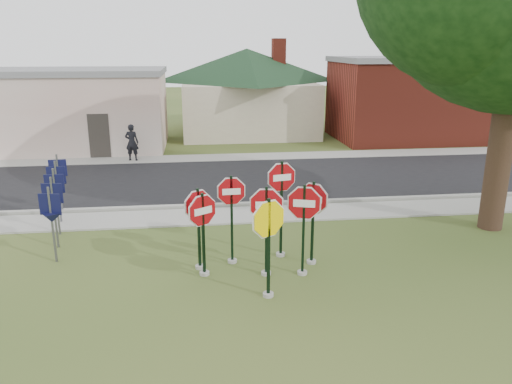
{
  "coord_description": "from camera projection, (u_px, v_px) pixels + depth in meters",
  "views": [
    {
      "loc": [
        -1.35,
        -9.85,
        5.33
      ],
      "look_at": [
        0.11,
        2.0,
        1.83
      ],
      "focal_mm": 35.0,
      "sensor_mm": 36.0,
      "label": 1
    }
  ],
  "objects": [
    {
      "name": "ground",
      "position": [
        262.0,
        297.0,
        11.04
      ],
      "size": [
        120.0,
        120.0,
        0.0
      ],
      "primitive_type": "plane",
      "color": "#364D1C",
      "rests_on": "ground"
    },
    {
      "name": "sidewalk_near",
      "position": [
        240.0,
        215.0,
        16.27
      ],
      "size": [
        60.0,
        1.6,
        0.06
      ],
      "primitive_type": "cube",
      "color": "gray",
      "rests_on": "ground"
    },
    {
      "name": "road",
      "position": [
        230.0,
        180.0,
        20.56
      ],
      "size": [
        60.0,
        7.0,
        0.04
      ],
      "primitive_type": "cube",
      "color": "black",
      "rests_on": "ground"
    },
    {
      "name": "sidewalk_far",
      "position": [
        223.0,
        158.0,
        24.65
      ],
      "size": [
        60.0,
        1.6,
        0.06
      ],
      "primitive_type": "cube",
      "color": "gray",
      "rests_on": "ground"
    },
    {
      "name": "curb",
      "position": [
        237.0,
        205.0,
        17.21
      ],
      "size": [
        60.0,
        0.2,
        0.14
      ],
      "primitive_type": "cube",
      "color": "gray",
      "rests_on": "ground"
    },
    {
      "name": "stop_sign_center",
      "position": [
        266.0,
        219.0,
        11.71
      ],
      "size": [
        1.1,
        0.24,
        2.33
      ],
      "color": "gray",
      "rests_on": "ground"
    },
    {
      "name": "stop_sign_yellow",
      "position": [
        269.0,
        235.0,
        10.65
      ],
      "size": [
        1.03,
        0.56,
        2.39
      ],
      "color": "gray",
      "rests_on": "ground"
    },
    {
      "name": "stop_sign_left",
      "position": [
        203.0,
        224.0,
        11.74
      ],
      "size": [
        0.89,
        0.6,
        2.17
      ],
      "color": "gray",
      "rests_on": "ground"
    },
    {
      "name": "stop_sign_right",
      "position": [
        304.0,
        218.0,
        11.72
      ],
      "size": [
        1.07,
        0.34,
        2.37
      ],
      "color": "gray",
      "rests_on": "ground"
    },
    {
      "name": "stop_sign_back_right",
      "position": [
        281.0,
        196.0,
        12.73
      ],
      "size": [
        1.02,
        0.24,
        2.66
      ],
      "color": "gray",
      "rests_on": "ground"
    },
    {
      "name": "stop_sign_back_left",
      "position": [
        232.0,
        209.0,
        12.39
      ],
      "size": [
        0.98,
        0.24,
        2.39
      ],
      "color": "gray",
      "rests_on": "ground"
    },
    {
      "name": "stop_sign_far_right",
      "position": [
        313.0,
        212.0,
        12.37
      ],
      "size": [
        0.81,
        0.73,
        2.27
      ],
      "color": "gray",
      "rests_on": "ground"
    },
    {
      "name": "stop_sign_far_left",
      "position": [
        198.0,
        219.0,
        12.09
      ],
      "size": [
        0.88,
        0.53,
        2.18
      ],
      "color": "gray",
      "rests_on": "ground"
    },
    {
      "name": "route_sign_row",
      "position": [
        56.0,
        195.0,
        14.35
      ],
      "size": [
        1.43,
        4.63,
        2.0
      ],
      "color": "#59595E",
      "rests_on": "ground"
    },
    {
      "name": "building_stucco",
      "position": [
        50.0,
        108.0,
        26.52
      ],
      "size": [
        12.2,
        6.2,
        4.2
      ],
      "color": "silver",
      "rests_on": "ground"
    },
    {
      "name": "building_house",
      "position": [
        247.0,
        74.0,
        31.21
      ],
      "size": [
        11.6,
        11.6,
        6.2
      ],
      "color": "beige",
      "rests_on": "ground"
    },
    {
      "name": "building_brick",
      "position": [
        422.0,
        98.0,
        29.39
      ],
      "size": [
        10.2,
        6.2,
        4.75
      ],
      "color": "maroon",
      "rests_on": "ground"
    },
    {
      "name": "bg_tree_right",
      "position": [
        510.0,
        43.0,
        36.82
      ],
      "size": [
        5.6,
        5.6,
        8.4
      ],
      "color": "black",
      "rests_on": "ground"
    },
    {
      "name": "pedestrian",
      "position": [
        132.0,
        142.0,
        23.74
      ],
      "size": [
        0.7,
        0.53,
        1.74
      ],
      "primitive_type": "imported",
      "rotation": [
        0.0,
        0.0,
        2.95
      ],
      "color": "black",
      "rests_on": "sidewalk_far"
    }
  ]
}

